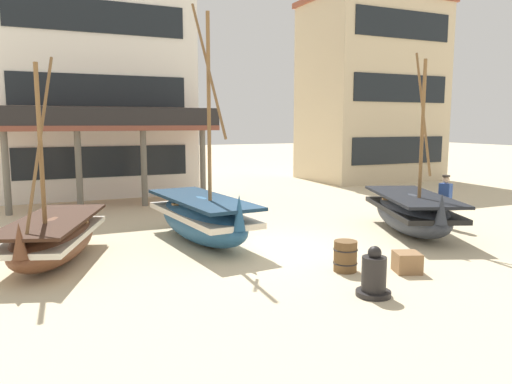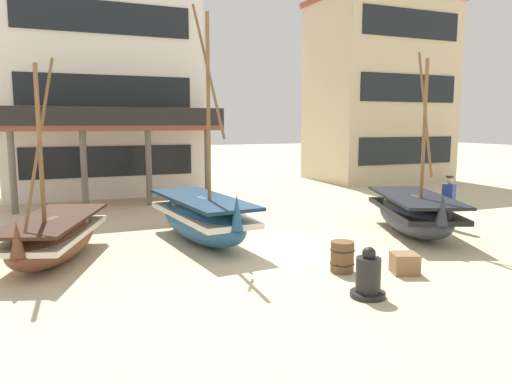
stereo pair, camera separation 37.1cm
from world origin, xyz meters
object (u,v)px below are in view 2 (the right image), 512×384
fishing_boat_far_right (53,237)px  harbor_building_main (101,94)px  wooden_barrel (342,257)px  fishing_boat_near_left (414,213)px  cargo_crate (405,263)px  capstan_winch (368,277)px  fishing_boat_centre_large (202,217)px  harbor_building_annex (379,91)px  fisherman_by_hull (448,203)px

fishing_boat_far_right → harbor_building_main: bearing=78.3°
wooden_barrel → fishing_boat_near_left: bearing=30.7°
fishing_boat_far_right → wooden_barrel: 6.91m
fishing_boat_far_right → harbor_building_main: 12.93m
cargo_crate → harbor_building_main: (-4.66, 16.21, 4.44)m
capstan_winch → fishing_boat_far_right: bearing=137.1°
fishing_boat_centre_large → harbor_building_annex: harbor_building_annex is taller
capstan_winch → cargo_crate: (1.64, 0.92, -0.16)m
cargo_crate → harbor_building_main: size_ratio=0.06×
harbor_building_annex → wooden_barrel: bearing=-128.8°
fishing_boat_centre_large → harbor_building_main: size_ratio=0.70×
fishing_boat_centre_large → cargo_crate: (3.26, -4.63, -0.48)m
fisherman_by_hull → wooden_barrel: 6.19m
capstan_winch → cargo_crate: bearing=29.3°
fishing_boat_near_left → fishing_boat_centre_large: fishing_boat_centre_large is taller
wooden_barrel → cargo_crate: wooden_barrel is taller
capstan_winch → harbor_building_annex: (12.49, 16.57, 4.77)m
fishing_boat_centre_large → fishing_boat_near_left: bearing=-14.2°
cargo_crate → harbor_building_annex: (10.85, 15.65, 4.93)m
capstan_winch → fisherman_by_hull: bearing=34.7°
fishing_boat_far_right → capstan_winch: bearing=-42.9°
fishing_boat_far_right → fisherman_by_hull: bearing=-4.7°
fisherman_by_hull → capstan_winch: (-6.01, -4.17, -0.44)m
fisherman_by_hull → capstan_winch: bearing=-145.3°
fishing_boat_far_right → cargo_crate: size_ratio=8.93×
fishing_boat_near_left → fishing_boat_far_right: fishing_boat_near_left is taller
fishing_boat_near_left → harbor_building_annex: harbor_building_annex is taller
fisherman_by_hull → fishing_boat_centre_large: bearing=169.7°
fishing_boat_far_right → fishing_boat_centre_large: bearing=6.5°
capstan_winch → harbor_building_main: size_ratio=0.11×
fishing_boat_near_left → fisherman_by_hull: 1.51m
cargo_crate → harbor_building_main: harbor_building_main is taller
cargo_crate → capstan_winch: bearing=-150.7°
fishing_boat_near_left → harbor_building_main: 15.67m
fishing_boat_near_left → cargo_crate: bearing=-133.2°
fisherman_by_hull → wooden_barrel: size_ratio=2.41×
capstan_winch → harbor_building_main: (-3.02, 17.13, 4.28)m
fishing_boat_centre_large → fishing_boat_far_right: fishing_boat_centre_large is taller
capstan_winch → harbor_building_annex: 21.30m
cargo_crate → fisherman_by_hull: bearing=36.6°
cargo_crate → harbor_building_main: 17.44m
fishing_boat_near_left → fisherman_by_hull: size_ratio=3.18×
fisherman_by_hull → harbor_building_annex: size_ratio=0.16×
fishing_boat_near_left → wooden_barrel: fishing_boat_near_left is taller
fisherman_by_hull → harbor_building_annex: 14.65m
fishing_boat_centre_large → harbor_building_annex: 18.46m
fisherman_by_hull → cargo_crate: size_ratio=3.08×
fishing_boat_centre_large → wooden_barrel: 4.50m
fishing_boat_far_right → capstan_winch: 7.51m
harbor_building_main → harbor_building_annex: 15.53m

